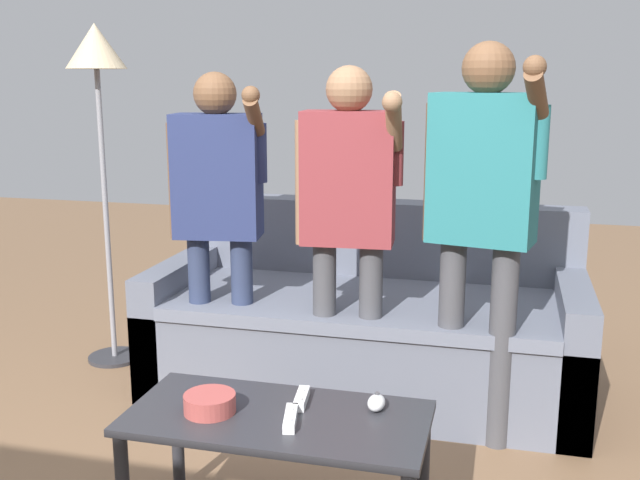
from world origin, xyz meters
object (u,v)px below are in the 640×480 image
player_left (218,201)px  game_remote_wand_near (302,399)px  game_remote_wand_far (290,418)px  player_right (482,199)px  coffee_table (277,433)px  game_remote_nunchuk (376,403)px  couch (367,326)px  player_center (348,205)px  floor_lamp (97,79)px  snack_bowl (210,403)px

player_left → game_remote_wand_near: 1.18m
game_remote_wand_far → player_right: bearing=60.9°
coffee_table → game_remote_nunchuk: game_remote_nunchuk is taller
game_remote_nunchuk → coffee_table: bearing=-159.7°
game_remote_nunchuk → game_remote_wand_near: size_ratio=0.59×
player_left → game_remote_wand_far: size_ratio=9.36×
couch → game_remote_nunchuk: couch is taller
player_center → game_remote_nunchuk: bearing=-71.6°
player_center → player_right: size_ratio=0.95×
player_center → game_remote_wand_near: (0.03, -0.83, -0.50)m
coffee_table → game_remote_wand_far: game_remote_wand_far is taller
floor_lamp → game_remote_wand_near: size_ratio=11.73×
couch → game_remote_wand_far: (0.02, -1.38, 0.17)m
snack_bowl → couch: bearing=79.8°
coffee_table → player_left: player_left is taller
player_right → floor_lamp: bearing=167.0°
coffee_table → game_remote_wand_near: size_ratio=6.37×
player_center → coffee_table: bearing=-91.5°
couch → player_right: bearing=-40.6°
game_remote_wand_far → snack_bowl: bearing=178.1°
coffee_table → game_remote_wand_near: 0.14m
couch → coffee_table: 1.34m
game_remote_nunchuk → player_right: bearing=70.3°
game_remote_nunchuk → player_right: 0.98m
player_left → coffee_table: bearing=-59.3°
floor_lamp → game_remote_wand_far: size_ratio=10.83×
player_left → player_right: 1.15m
game_remote_nunchuk → couch: bearing=102.0°
player_center → game_remote_wand_far: 1.10m
game_remote_wand_near → player_center: bearing=91.9°
floor_lamp → player_left: 1.00m
coffee_table → player_right: player_right is taller
snack_bowl → player_left: size_ratio=0.11×
coffee_table → player_right: (0.57, 0.88, 0.64)m
snack_bowl → player_center: 1.11m
player_center → game_remote_wand_near: bearing=-88.1°
coffee_table → game_remote_wand_far: (0.06, -0.05, 0.08)m
player_left → game_remote_wand_near: player_left is taller
couch → player_center: player_center is taller
player_right → player_left: bearing=175.3°
coffee_table → game_remote_wand_near: game_remote_wand_near is taller
player_left → game_remote_nunchuk: bearing=-44.7°
snack_bowl → player_center: (0.24, 0.97, 0.49)m
coffee_table → snack_bowl: size_ratio=5.76×
snack_bowl → player_right: bearing=49.4°
player_right → game_remote_wand_near: 1.09m
floor_lamp → game_remote_wand_far: bearing=-44.3°
floor_lamp → player_right: (1.92, -0.44, -0.46)m
coffee_table → player_right: 1.23m
coffee_table → player_left: bearing=120.7°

